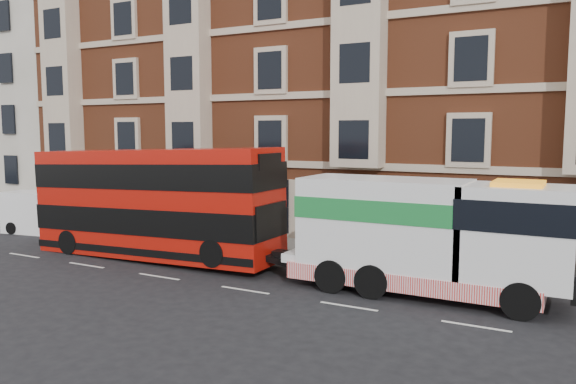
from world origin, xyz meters
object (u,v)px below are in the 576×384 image
object	(u,v)px
tow_truck	(422,234)
pedestrian	(174,222)
box_van	(43,213)
double_decker_bus	(154,201)

from	to	relation	value
tow_truck	pedestrian	xyz separation A→B (m)	(-14.10, 3.82, -1.19)
box_van	tow_truck	bearing A→B (deg)	-13.55
tow_truck	pedestrian	bearing A→B (deg)	164.84
box_van	pedestrian	xyz separation A→B (m)	(7.68, 1.98, -0.19)
pedestrian	box_van	bearing A→B (deg)	-167.71
double_decker_bus	box_van	distance (m)	9.99
tow_truck	box_van	world-z (taller)	tow_truck
double_decker_bus	tow_truck	xyz separation A→B (m)	(12.06, -0.00, -0.45)
tow_truck	box_van	size ratio (longest dim) A/B	2.08
double_decker_bus	tow_truck	world-z (taller)	double_decker_bus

